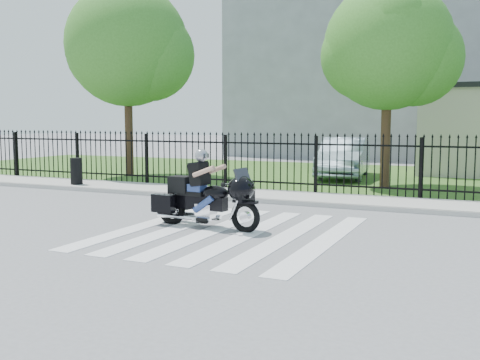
% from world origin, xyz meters
% --- Properties ---
extents(ground, '(120.00, 120.00, 0.00)m').
position_xyz_m(ground, '(0.00, 0.00, 0.00)').
color(ground, slate).
rests_on(ground, ground).
extents(crosswalk, '(5.00, 5.50, 0.01)m').
position_xyz_m(crosswalk, '(0.00, 0.00, 0.01)').
color(crosswalk, silver).
rests_on(crosswalk, ground).
extents(sidewalk, '(40.00, 2.00, 0.12)m').
position_xyz_m(sidewalk, '(0.00, 5.00, 0.06)').
color(sidewalk, '#ADAAA3').
rests_on(sidewalk, ground).
extents(curb, '(40.00, 0.12, 0.12)m').
position_xyz_m(curb, '(0.00, 4.00, 0.06)').
color(curb, '#ADAAA3').
rests_on(curb, ground).
extents(grass_strip, '(40.00, 12.00, 0.02)m').
position_xyz_m(grass_strip, '(0.00, 12.00, 0.01)').
color(grass_strip, '#345A1E').
rests_on(grass_strip, ground).
extents(iron_fence, '(26.00, 0.04, 1.80)m').
position_xyz_m(iron_fence, '(0.00, 6.00, 0.90)').
color(iron_fence, black).
rests_on(iron_fence, ground).
extents(tree_left, '(4.80, 4.80, 7.58)m').
position_xyz_m(tree_left, '(-8.50, 8.50, 5.17)').
color(tree_left, '#382316').
rests_on(tree_left, ground).
extents(tree_mid, '(4.20, 4.20, 6.78)m').
position_xyz_m(tree_mid, '(1.50, 9.00, 4.67)').
color(tree_mid, '#382316').
rests_on(tree_mid, ground).
extents(building_tall, '(15.00, 10.00, 12.00)m').
position_xyz_m(building_tall, '(-3.00, 26.00, 6.00)').
color(building_tall, '#9A9CA2').
rests_on(building_tall, ground).
extents(motorcycle_rider, '(2.58, 0.99, 1.71)m').
position_xyz_m(motorcycle_rider, '(-0.74, 0.29, 0.70)').
color(motorcycle_rider, black).
rests_on(motorcycle_rider, ground).
extents(parked_car, '(2.22, 4.88, 1.55)m').
position_xyz_m(parked_car, '(-0.50, 11.41, 0.80)').
color(parked_car, '#8CA4B0').
rests_on(parked_car, grass_strip).
extents(litter_bin, '(0.50, 0.50, 0.89)m').
position_xyz_m(litter_bin, '(-7.87, 4.61, 0.56)').
color(litter_bin, black).
rests_on(litter_bin, sidewalk).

